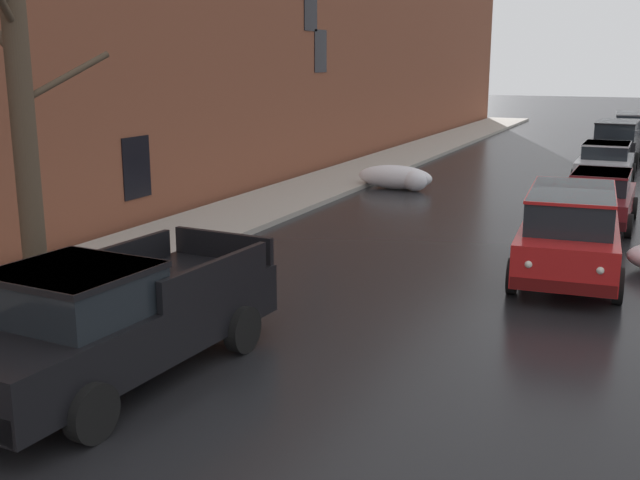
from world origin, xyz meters
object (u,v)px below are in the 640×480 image
Objects in this scene: suv_black_queued_behind_truck at (617,141)px; suv_grey_at_far_intersection at (632,130)px; suv_red_parked_kerbside_close at (570,231)px; bare_tree_second_along_sidewalk at (21,112)px; sedan_maroon_parked_kerbside_mid at (600,197)px; sedan_silver_parked_far_down_block at (605,162)px; pickup_truck_black_approaching_near_lane at (111,319)px.

suv_black_queued_behind_truck is 1.07× the size of suv_grey_at_far_intersection.
suv_red_parked_kerbside_close is 19.28m from suv_black_queued_behind_truck.
bare_tree_second_along_sidewalk is at bearing -142.48° from suv_red_parked_kerbside_close.
suv_black_queued_behind_truck reaches higher than sedan_maroon_parked_kerbside_mid.
sedan_maroon_parked_kerbside_mid is at bearing 55.67° from bare_tree_second_along_sidewalk.
sedan_maroon_parked_kerbside_mid is 19.14m from suv_grey_at_far_intersection.
suv_red_parked_kerbside_close is 1.01× the size of suv_black_queued_behind_truck.
sedan_maroon_parked_kerbside_mid is 0.91× the size of suv_black_queued_behind_truck.
suv_red_parked_kerbside_close is at bearing -88.62° from sedan_silver_parked_far_down_block.
bare_tree_second_along_sidewalk is 14.79m from sedan_maroon_parked_kerbside_mid.
suv_grey_at_far_intersection is at bearing 90.23° from sedan_maroon_parked_kerbside_mid.
bare_tree_second_along_sidewalk reaches higher than sedan_maroon_parked_kerbside_mid.
sedan_silver_parked_far_down_block is (-0.45, 7.81, 0.00)m from sedan_maroon_parked_kerbside_mid.
sedan_maroon_parked_kerbside_mid is (8.19, 12.00, -2.74)m from bare_tree_second_along_sidewalk.
sedan_silver_parked_far_down_block is 5.67m from suv_black_queued_behind_truck.
sedan_silver_parked_far_down_block is at bearing -90.26° from suv_black_queued_behind_truck.
bare_tree_second_along_sidewalk is 1.19× the size of pickup_truck_black_approaching_near_lane.
suv_grey_at_far_intersection is (0.34, 5.66, -0.00)m from suv_black_queued_behind_truck.
pickup_truck_black_approaching_near_lane is 1.15× the size of suv_black_queued_behind_truck.
suv_black_queued_behind_truck reaches higher than pickup_truck_black_approaching_near_lane.
suv_black_queued_behind_truck is (4.77, 27.14, 0.11)m from pickup_truck_black_approaching_near_lane.
pickup_truck_black_approaching_near_lane is at bearing -122.84° from suv_red_parked_kerbside_close.
suv_red_parked_kerbside_close is (5.08, 7.87, 0.11)m from pickup_truck_black_approaching_near_lane.
bare_tree_second_along_sidewalk is 1.36× the size of suv_black_queued_behind_truck.
sedan_maroon_parked_kerbside_mid is at bearing 69.19° from pickup_truck_black_approaching_near_lane.
pickup_truck_black_approaching_near_lane is 1.13× the size of suv_red_parked_kerbside_close.
suv_black_queued_behind_truck is (0.03, 5.67, 0.24)m from sedan_silver_parked_far_down_block.
bare_tree_second_along_sidewalk reaches higher than suv_grey_at_far_intersection.
suv_grey_at_far_intersection is (0.04, 24.94, -0.00)m from suv_red_parked_kerbside_close.
sedan_maroon_parked_kerbside_mid is 0.97× the size of suv_grey_at_far_intersection.
pickup_truck_black_approaching_near_lane is 1.28× the size of sedan_silver_parked_far_down_block.
suv_red_parked_kerbside_close is 24.94m from suv_grey_at_far_intersection.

